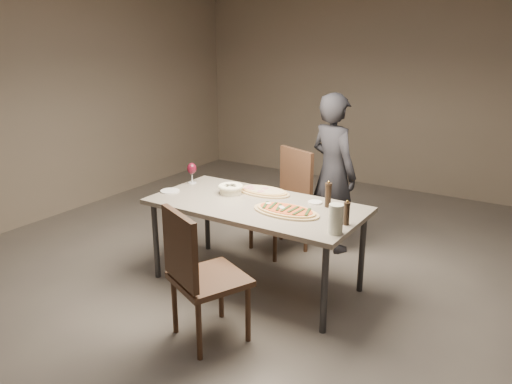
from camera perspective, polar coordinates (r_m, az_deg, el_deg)
The scene contains 14 objects.
room at distance 4.02m, azimuth 0.00°, elevation 7.48°, with size 7.00×7.00×7.00m.
dining_table at distance 4.21m, azimuth 0.00°, elevation -2.04°, with size 1.80×0.90×0.75m.
zucchini_pizza at distance 3.98m, azimuth 3.44°, elevation -2.14°, with size 0.57×0.32×0.05m.
ham_pizza at distance 4.46m, azimuth 0.89°, elevation 0.09°, with size 0.51×0.28×0.04m.
bread_basket at distance 4.44m, azimuth -2.91°, elevation 0.43°, with size 0.22×0.22×0.08m.
oil_dish at distance 4.22m, azimuth 6.76°, elevation -1.17°, with size 0.12×0.12×0.01m.
pepper_mill_left at distance 3.76m, azimuth 10.32°, elevation -2.39°, with size 0.05×0.05×0.19m.
pepper_mill_right at distance 4.12m, azimuth 8.25°, elevation -0.29°, with size 0.06×0.06×0.22m.
carafe at distance 3.58m, azimuth 9.12°, elevation -3.06°, with size 0.10×0.10×0.22m.
wine_glass at distance 4.75m, azimuth -7.36°, elevation 2.61°, with size 0.09×0.09×0.20m.
side_plate at distance 4.56m, azimuth -9.80°, elevation 0.11°, with size 0.17×0.17×0.01m.
chair_near at distance 3.49m, azimuth -6.73°, elevation -8.83°, with size 0.63×0.63×1.00m.
chair_far at distance 4.99m, azimuth 3.49°, elevation -0.32°, with size 0.63×0.63×1.02m.
diner at distance 5.00m, azimuth 8.79°, elevation 2.16°, with size 0.58×0.38×1.58m, color black.
Camera 1 is at (2.12, -3.34, 2.11)m, focal length 35.00 mm.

